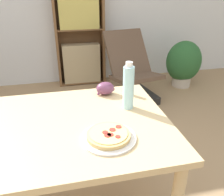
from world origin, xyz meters
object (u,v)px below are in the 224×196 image
at_px(lounge_chair_far, 132,79).
at_px(bookshelf, 80,34).
at_px(pizza_on_plate, 109,136).
at_px(grape_bunch, 105,88).
at_px(drink_bottle, 128,87).
at_px(salt_shaker, 131,90).
at_px(potted_plant_floor, 184,63).

relative_size(lounge_chair_far, bookshelf, 0.53).
xyz_separation_m(pizza_on_plate, lounge_chair_far, (0.72, 1.91, -0.50)).
height_order(grape_bunch, drink_bottle, drink_bottle).
xyz_separation_m(grape_bunch, salt_shaker, (0.16, -0.05, -0.00)).
xyz_separation_m(drink_bottle, salt_shaker, (0.07, 0.17, -0.09)).
bearing_deg(drink_bottle, pizza_on_plate, -122.05).
bearing_deg(grape_bunch, pizza_on_plate, -99.44).
distance_m(pizza_on_plate, grape_bunch, 0.51).
height_order(grape_bunch, salt_shaker, grape_bunch).
relative_size(drink_bottle, lounge_chair_far, 0.32).
bearing_deg(pizza_on_plate, drink_bottle, 57.95).
distance_m(bookshelf, potted_plant_floor, 1.60).
bearing_deg(pizza_on_plate, lounge_chair_far, 69.27).
bearing_deg(bookshelf, pizza_on_plate, -92.73).
height_order(pizza_on_plate, lounge_chair_far, lounge_chair_far).
relative_size(salt_shaker, potted_plant_floor, 0.11).
distance_m(pizza_on_plate, salt_shaker, 0.51).
bearing_deg(drink_bottle, salt_shaker, 68.11).
height_order(pizza_on_plate, potted_plant_floor, pizza_on_plate).
bearing_deg(grape_bunch, lounge_chair_far, 65.61).
distance_m(drink_bottle, potted_plant_floor, 2.43).
bearing_deg(salt_shaker, bookshelf, 93.07).
bearing_deg(lounge_chair_far, salt_shaker, -119.20).
distance_m(pizza_on_plate, lounge_chair_far, 2.10).
bearing_deg(lounge_chair_far, drink_bottle, -119.59).
bearing_deg(bookshelf, salt_shaker, -86.93).
bearing_deg(bookshelf, drink_bottle, -88.76).
height_order(drink_bottle, lounge_chair_far, drink_bottle).
height_order(pizza_on_plate, drink_bottle, drink_bottle).
height_order(lounge_chair_far, potted_plant_floor, lounge_chair_far).
relative_size(grape_bunch, lounge_chair_far, 0.14).
xyz_separation_m(pizza_on_plate, drink_bottle, (0.18, 0.28, 0.12)).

